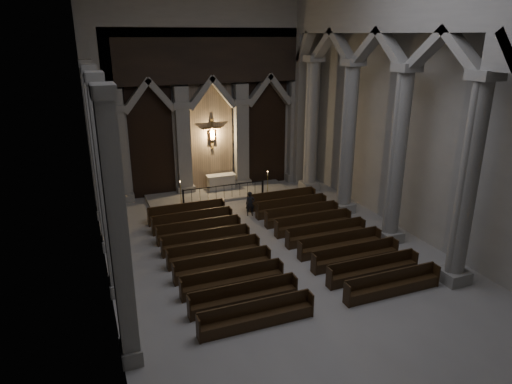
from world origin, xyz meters
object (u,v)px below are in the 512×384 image
altar_rail (224,190)px  worshipper (250,204)px  altar (221,182)px  candle_stand_right (268,189)px  candle_stand_left (181,199)px  pews (272,245)px

altar_rail → worshipper: size_ratio=3.71×
altar → candle_stand_right: bearing=-36.1°
altar_rail → candle_stand_left: (-2.52, 0.05, -0.24)m
candle_stand_left → candle_stand_right: (5.23, -0.10, 0.01)m
altar_rail → worshipper: worshipper is taller
altar_rail → worshipper: 2.79m
pews → worshipper: worshipper is taller
candle_stand_right → pews: bearing=-111.3°
altar → worshipper: (0.23, -4.40, 0.06)m
altar_rail → worshipper: bearing=-78.1°
candle_stand_left → candle_stand_right: bearing=-1.1°
altar → altar_rail: size_ratio=0.36×
altar_rail → pews: 7.03m
altar_rail → candle_stand_right: size_ratio=3.27×
pews → worshipper: size_ratio=7.77×
candle_stand_left → worshipper: 4.16m
candle_stand_left → candle_stand_right: candle_stand_right is taller
altar → altar_rail: bearing=-101.6°
altar_rail → candle_stand_left: size_ratio=3.36×
altar → worshipper: bearing=-87.0°
altar_rail → candle_stand_right: 2.72m
candle_stand_left → worshipper: bearing=-41.9°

